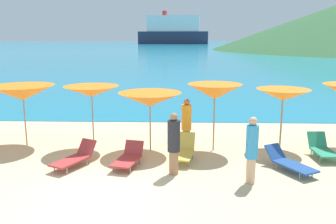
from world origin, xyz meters
The scene contains 16 objects.
ground_plane centered at (0.00, 10.00, -0.15)m, with size 50.00×100.00×0.30m, color beige.
ocean_water centered at (0.00, 227.98, 0.01)m, with size 650.00×440.00×0.02m, color teal.
umbrella_3 centered at (-3.53, 4.20, 1.95)m, with size 2.28×2.28×2.21m.
umbrella_4 centered at (-1.00, 3.97, 2.05)m, with size 2.01×2.01×2.24m.
umbrella_5 centered at (1.04, 3.78, 1.81)m, with size 2.25×2.25×2.05m.
umbrella_6 centered at (3.25, 3.88, 2.07)m, with size 1.90×1.90×2.34m.
umbrella_7 centered at (5.65, 4.19, 1.92)m, with size 1.99×1.99×2.13m.
lounge_chair_1 centered at (5.31, 1.98, 0.26)m, with size 1.31×1.76×0.61m.
lounge_chair_2 centered at (2.22, 2.79, 0.33)m, with size 0.79×1.53×0.78m.
lounge_chair_4 centered at (-1.13, 2.12, 0.30)m, with size 1.22×1.64×0.70m.
lounge_chair_5 centered at (0.50, 2.19, 0.28)m, with size 0.91×1.50×0.66m.
lounge_chair_6 centered at (6.74, 3.19, 0.32)m, with size 0.66×1.38×0.74m.
beachgoer_1 centered at (2.31, 4.06, 0.95)m, with size 0.35×0.35×1.79m.
beachgoer_3 centered at (3.99, 1.01, 0.98)m, with size 0.32×0.32×1.84m.
beachgoer_4 centered at (1.90, 1.58, 0.96)m, with size 0.36×0.36×1.81m.
cruise_ship centered at (-2.46, 236.24, 8.34)m, with size 47.56×13.18×21.80m.
Camera 1 is at (2.05, -8.07, 3.86)m, focal length 37.80 mm.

